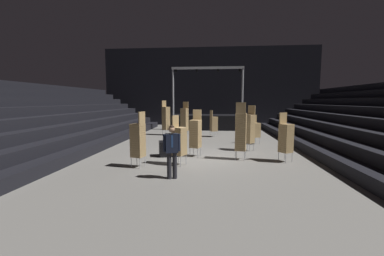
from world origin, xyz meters
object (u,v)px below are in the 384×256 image
(man_with_tie, at_px, (172,148))
(chair_stack_aisle_right, at_px, (166,118))
(chair_stack_aisle_left, at_px, (249,128))
(chair_stack_rear_left, at_px, (138,140))
(chair_stack_rear_centre, at_px, (214,124))
(stage_riser, at_px, (208,121))
(chair_stack_rear_right, at_px, (196,133))
(chair_stack_front_right, at_px, (255,129))
(equipment_road_case, at_px, (169,149))
(chair_stack_mid_right, at_px, (179,140))
(chair_stack_mid_left, at_px, (286,137))
(chair_stack_front_left, at_px, (241,131))
(chair_stack_mid_centre, at_px, (184,119))

(man_with_tie, xyz_separation_m, chair_stack_aisle_right, (-2.25, 10.25, 0.27))
(chair_stack_aisle_left, height_order, chair_stack_aisle_right, chair_stack_aisle_right)
(chair_stack_rear_left, distance_m, chair_stack_rear_centre, 8.84)
(stage_riser, distance_m, man_with_tie, 14.68)
(stage_riser, xyz_separation_m, chair_stack_rear_centre, (0.59, -5.00, 0.24))
(chair_stack_rear_right, distance_m, chair_stack_aisle_left, 3.02)
(chair_stack_front_right, relative_size, equipment_road_case, 1.90)
(chair_stack_front_right, bearing_deg, chair_stack_mid_right, 25.59)
(chair_stack_aisle_left, relative_size, chair_stack_aisle_right, 0.90)
(chair_stack_rear_centre, xyz_separation_m, chair_stack_aisle_left, (1.82, -4.77, 0.21))
(chair_stack_mid_right, distance_m, chair_stack_rear_centre, 8.00)
(man_with_tie, distance_m, chair_stack_aisle_left, 5.81)
(chair_stack_rear_centre, relative_size, equipment_road_case, 2.09)
(chair_stack_mid_left, xyz_separation_m, equipment_road_case, (-5.04, 0.62, -0.68))
(chair_stack_mid_left, bearing_deg, man_with_tie, -2.06)
(chair_stack_aisle_right, bearing_deg, man_with_tie, 47.51)
(chair_stack_front_left, distance_m, chair_stack_rear_left, 4.34)
(chair_stack_mid_left, height_order, chair_stack_rear_centre, chair_stack_mid_left)
(chair_stack_aisle_right, bearing_deg, chair_stack_front_right, 96.36)
(chair_stack_mid_centre, bearing_deg, man_with_tie, 115.24)
(chair_stack_aisle_right, height_order, equipment_road_case, chair_stack_aisle_right)
(chair_stack_front_right, distance_m, chair_stack_rear_centre, 3.67)
(chair_stack_front_left, bearing_deg, chair_stack_front_right, 84.59)
(chair_stack_aisle_right, relative_size, equipment_road_case, 2.84)
(stage_riser, xyz_separation_m, chair_stack_rear_left, (-2.23, -13.38, 0.36))
(chair_stack_front_right, distance_m, chair_stack_aisle_right, 6.86)
(chair_stack_rear_left, bearing_deg, chair_stack_aisle_left, -37.00)
(chair_stack_front_right, relative_size, chair_stack_aisle_right, 0.67)
(chair_stack_mid_right, relative_size, chair_stack_rear_centre, 1.05)
(chair_stack_mid_centre, bearing_deg, chair_stack_aisle_right, -0.48)
(chair_stack_rear_centre, relative_size, chair_stack_aisle_right, 0.73)
(chair_stack_rear_left, height_order, chair_stack_aisle_left, chair_stack_aisle_left)
(chair_stack_mid_centre, distance_m, chair_stack_rear_right, 6.42)
(chair_stack_front_left, xyz_separation_m, chair_stack_rear_right, (-1.99, 0.50, -0.17))
(chair_stack_rear_centre, bearing_deg, chair_stack_front_left, -13.16)
(chair_stack_aisle_right, bearing_deg, chair_stack_mid_right, 49.89)
(chair_stack_rear_centre, bearing_deg, chair_stack_mid_centre, -113.69)
(chair_stack_mid_right, height_order, chair_stack_mid_centre, chair_stack_mid_centre)
(equipment_road_case, bearing_deg, chair_stack_rear_centre, 72.51)
(stage_riser, relative_size, chair_stack_mid_centre, 2.58)
(man_with_tie, bearing_deg, chair_stack_rear_centre, -113.55)
(chair_stack_mid_centre, distance_m, chair_stack_aisle_right, 1.56)
(chair_stack_front_right, distance_m, chair_stack_rear_right, 4.82)
(chair_stack_front_left, xyz_separation_m, equipment_road_case, (-3.21, 0.41, -0.89))
(stage_riser, bearing_deg, chair_stack_rear_centre, -83.31)
(chair_stack_front_right, xyz_separation_m, chair_stack_rear_right, (-3.25, -3.56, 0.21))
(stage_riser, xyz_separation_m, man_with_tie, (-0.70, -14.66, 0.30))
(chair_stack_mid_left, xyz_separation_m, chair_stack_rear_left, (-5.85, -1.40, 0.04))
(chair_stack_rear_centre, distance_m, chair_stack_aisle_right, 3.60)
(stage_riser, height_order, chair_stack_rear_left, stage_riser)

